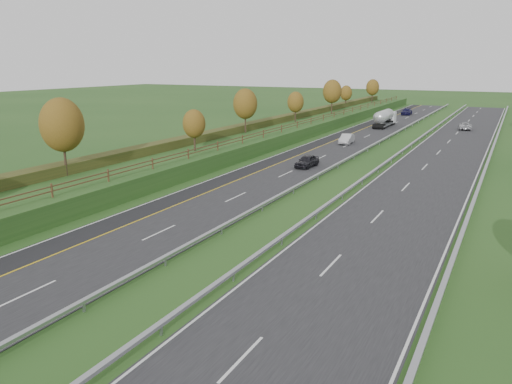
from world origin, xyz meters
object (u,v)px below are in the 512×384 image
at_px(car_small_far, 407,112).
at_px(car_oncoming, 465,126).
at_px(road_tanker, 385,118).
at_px(car_silver_mid, 347,139).
at_px(car_dark_near, 307,161).

height_order(car_small_far, car_oncoming, car_small_far).
distance_m(road_tanker, car_oncoming, 15.66).
bearing_deg(car_silver_mid, car_dark_near, -89.94).
relative_size(road_tanker, car_dark_near, 2.51).
height_order(road_tanker, car_small_far, road_tanker).
height_order(road_tanker, car_dark_near, road_tanker).
distance_m(car_dark_near, car_oncoming, 51.12).
height_order(car_dark_near, car_silver_mid, car_silver_mid).
xyz_separation_m(car_dark_near, car_small_far, (-2.23, 74.26, 0.03)).
distance_m(car_silver_mid, car_oncoming, 32.23).
bearing_deg(road_tanker, car_silver_mid, -90.00).
xyz_separation_m(road_tanker, car_oncoming, (15.44, 2.39, -1.12)).
bearing_deg(road_tanker, car_small_far, 91.82).
bearing_deg(car_small_far, road_tanker, -90.56).
distance_m(car_silver_mid, car_small_far, 53.41).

